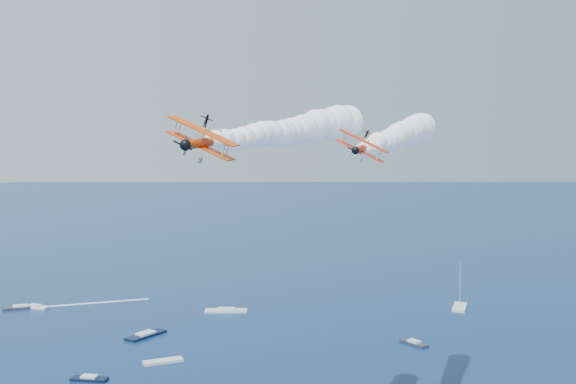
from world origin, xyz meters
name	(u,v)px	position (x,y,z in m)	size (l,w,h in m)	color
biplane_lead	(361,149)	(16.02, 23.25, 56.49)	(6.74, 7.56, 4.55)	#FE2605
biplane_trail	(202,143)	(-8.71, 18.77, 57.33)	(8.33, 9.34, 5.63)	#F14405
smoke_trail_lead	(399,136)	(35.77, 42.67, 58.58)	(41.26, 40.68, 10.22)	white
smoke_trail_trail	(295,129)	(12.32, 36.81, 59.42)	(43.54, 38.20, 10.22)	white
spectator_boats	(121,357)	(0.86, 120.07, 0.35)	(236.08, 178.39, 0.70)	white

